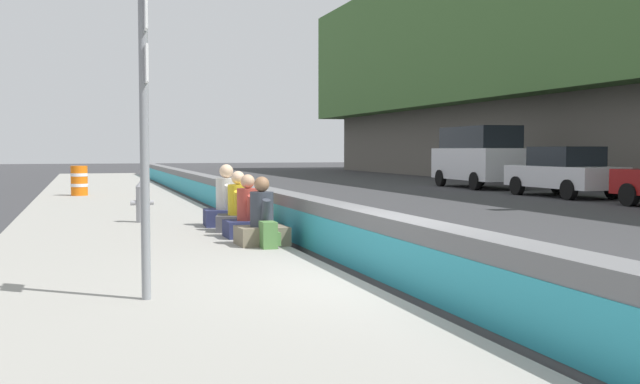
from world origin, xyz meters
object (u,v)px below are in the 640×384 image
route_sign_post (144,86)px  construction_barrel (79,181)px  fire_hydrant (142,200)px  backpack (269,235)px  seated_person_far (227,207)px  parked_car_midline (478,156)px  seated_person_middle (248,217)px  seated_person_foreground (262,223)px  seated_person_rear (238,212)px  parked_car_fourth (564,172)px

route_sign_post → construction_barrel: size_ratio=3.79×
fire_hydrant → backpack: size_ratio=2.20×
seated_person_far → parked_car_midline: 18.86m
construction_barrel → fire_hydrant: bearing=-172.5°
route_sign_post → seated_person_middle: size_ratio=3.40×
fire_hydrant → seated_person_far: bearing=-129.0°
seated_person_foreground → backpack: (-0.43, -0.01, -0.14)m
seated_person_rear → backpack: size_ratio=2.72×
route_sign_post → seated_person_far: (6.80, -2.04, -1.72)m
seated_person_foreground → seated_person_middle: (1.06, -0.00, -0.00)m
fire_hydrant → seated_person_middle: size_ratio=0.83×
seated_person_middle → construction_barrel: 13.05m
route_sign_post → parked_car_fourth: bearing=-46.5°
backpack → seated_person_middle: bearing=0.1°
fire_hydrant → seated_person_middle: bearing=-154.5°
parked_car_midline → seated_person_foreground: bearing=141.6°
seated_person_rear → seated_person_middle: bearing=178.3°
seated_person_foreground → parked_car_fourth: size_ratio=0.23×
seated_person_far → parked_car_midline: size_ratio=0.23×
seated_person_middle → construction_barrel: (12.75, 2.78, 0.15)m
fire_hydrant → seated_person_foreground: 4.49m
seated_person_middle → parked_car_midline: parked_car_midline is taller
route_sign_post → backpack: bearing=-31.4°
seated_person_foreground → parked_car_midline: parked_car_midline is taller
seated_person_far → parked_car_midline: (13.53, -13.11, 0.84)m
seated_person_middle → seated_person_rear: 0.97m
seated_person_middle → parked_car_midline: size_ratio=0.20×
construction_barrel → seated_person_far: bearing=-165.6°
seated_person_rear → parked_car_fourth: bearing=-57.0°
seated_person_middle → construction_barrel: seated_person_middle is taller
fire_hydrant → construction_barrel: bearing=7.5°
seated_person_foreground → parked_car_midline: size_ratio=0.20×
fire_hydrant → backpack: fire_hydrant is taller
route_sign_post → seated_person_foreground: size_ratio=3.40×
backpack → seated_person_far: bearing=0.1°
parked_car_midline → parked_car_fourth: bearing=178.1°
parked_car_fourth → parked_car_midline: (6.16, -0.20, 0.49)m
seated_person_rear → parked_car_fourth: size_ratio=0.24×
seated_person_middle → backpack: 1.50m
construction_barrel → parked_car_midline: parked_car_midline is taller
route_sign_post → seated_person_rear: route_sign_post is taller
seated_person_foreground → seated_person_rear: 2.03m
route_sign_post → parked_car_fourth: size_ratio=0.79×
seated_person_rear → fire_hydrant: bearing=35.0°
seated_person_foreground → parked_car_midline: bearing=-38.4°
parked_car_fourth → seated_person_middle: bearing=125.8°
construction_barrel → seated_person_foreground: bearing=-168.7°
route_sign_post → parked_car_midline: bearing=-36.7°
fire_hydrant → parked_car_midline: (12.31, -14.62, 0.77)m
backpack → construction_barrel: bearing=11.0°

